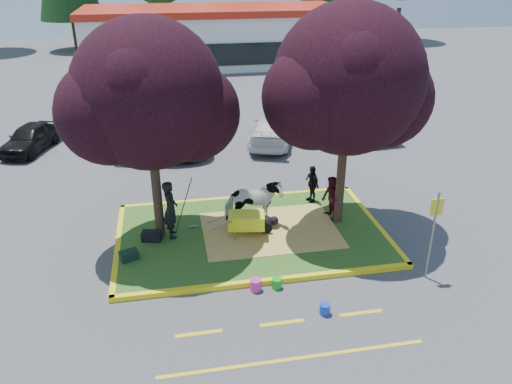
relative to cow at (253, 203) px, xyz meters
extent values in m
plane|color=#424244|center=(-0.15, -0.49, -0.91)|extent=(90.00, 90.00, 0.00)
cube|color=#2B541A|center=(-0.15, -0.49, -0.83)|extent=(8.00, 5.00, 0.15)
cube|color=yellow|center=(-0.15, -3.07, -0.83)|extent=(8.30, 0.16, 0.15)
cube|color=yellow|center=(-0.15, 2.09, -0.83)|extent=(8.30, 0.16, 0.15)
cube|color=yellow|center=(-4.23, -0.49, -0.83)|extent=(0.16, 5.30, 0.15)
cube|color=yellow|center=(3.93, -0.49, -0.83)|extent=(0.16, 5.30, 0.15)
cube|color=#E2B35D|center=(0.45, -0.49, -0.75)|extent=(4.20, 3.00, 0.01)
cylinder|color=black|center=(-2.95, -0.09, 1.01)|extent=(0.28, 0.28, 3.53)
sphere|color=black|center=(-2.95, -0.09, 3.65)|extent=(4.20, 4.20, 4.20)
sphere|color=black|center=(-1.79, 0.11, 3.02)|extent=(2.86, 2.86, 2.86)
sphere|color=black|center=(-4.00, -0.39, 3.27)|extent=(2.86, 2.86, 2.86)
cylinder|color=black|center=(2.75, -0.29, 1.09)|extent=(0.28, 0.28, 3.70)
sphere|color=black|center=(2.75, -0.29, 3.86)|extent=(4.40, 4.40, 4.40)
sphere|color=black|center=(3.96, -0.09, 3.20)|extent=(2.99, 2.99, 2.99)
sphere|color=black|center=(1.65, -0.59, 3.47)|extent=(2.99, 2.99, 2.99)
cube|color=yellow|center=(-2.15, -4.69, -0.91)|extent=(1.10, 0.12, 0.01)
cube|color=yellow|center=(-0.15, -4.69, -0.91)|extent=(1.10, 0.12, 0.01)
cube|color=yellow|center=(1.85, -4.69, -0.91)|extent=(1.10, 0.12, 0.01)
cube|color=yellow|center=(-0.15, -5.89, -0.91)|extent=(6.00, 0.10, 0.01)
cube|color=silver|center=(1.85, 27.51, 1.09)|extent=(20.00, 8.00, 4.00)
cube|color=#B12313|center=(1.85, 27.51, 3.24)|extent=(20.40, 8.40, 0.50)
cube|color=black|center=(1.85, 23.46, 0.49)|extent=(19.00, 0.10, 1.60)
cylinder|color=black|center=(-10.15, 36.51, 1.05)|extent=(0.44, 0.44, 3.92)
cylinder|color=black|center=(-2.15, 38.01, 0.63)|extent=(0.44, 0.44, 3.08)
cylinder|color=black|center=(5.85, 37.01, 0.91)|extent=(0.44, 0.44, 3.64)
cylinder|color=black|center=(13.85, 37.51, 0.84)|extent=(0.44, 0.44, 3.50)
cylinder|color=black|center=(21.85, 36.51, 0.70)|extent=(0.44, 0.44, 3.22)
imported|color=silver|center=(0.00, 0.00, 0.00)|extent=(1.80, 0.83, 1.52)
ellipsoid|color=black|center=(0.13, -0.29, -0.55)|extent=(1.10, 0.82, 0.43)
imported|color=black|center=(-2.59, -0.26, 0.15)|extent=(0.49, 0.70, 1.82)
imported|color=#3F121C|center=(2.56, -0.07, -0.03)|extent=(0.63, 0.77, 1.46)
imported|color=black|center=(2.32, 1.30, -0.10)|extent=(0.51, 0.83, 1.32)
cylinder|color=black|center=(0.27, -0.69, -0.56)|extent=(0.40, 0.14, 0.40)
cylinder|color=slate|center=(-0.72, -0.93, -0.62)|extent=(0.04, 0.04, 0.29)
cylinder|color=slate|center=(-0.72, -0.45, -0.62)|extent=(0.04, 0.04, 0.29)
cube|color=yellow|center=(-0.34, -0.69, -0.23)|extent=(1.20, 0.84, 0.44)
cylinder|color=slate|center=(-1.16, -0.93, -0.21)|extent=(0.71, 0.16, 0.36)
cylinder|color=slate|center=(-1.16, -0.45, -0.21)|extent=(0.71, 0.16, 0.36)
cube|color=black|center=(-3.21, -0.44, -0.61)|extent=(0.64, 0.45, 0.30)
cube|color=black|center=(-3.85, -1.39, -0.62)|extent=(0.58, 0.48, 0.27)
cylinder|color=slate|center=(4.15, -3.55, 0.38)|extent=(0.06, 0.06, 2.57)
cube|color=yellow|center=(4.15, -3.55, 1.25)|extent=(0.36, 0.05, 0.46)
cylinder|color=green|center=(0.03, -3.29, -0.77)|extent=(0.33, 0.33, 0.28)
cylinder|color=#D62F91|center=(-0.54, -3.29, -0.75)|extent=(0.34, 0.34, 0.32)
cylinder|color=blue|center=(0.96, -4.55, -0.77)|extent=(0.30, 0.30, 0.28)
imported|color=black|center=(-8.56, 8.88, -0.30)|extent=(2.45, 3.84, 1.22)
imported|color=#9C9FA4|center=(-3.46, 8.27, -0.16)|extent=(2.83, 4.83, 1.50)
imported|color=maroon|center=(-2.04, 8.40, -0.12)|extent=(2.78, 5.76, 1.58)
imported|color=silver|center=(2.35, 7.86, -0.25)|extent=(3.27, 4.89, 1.32)
imported|color=slate|center=(7.15, 8.38, -0.15)|extent=(2.11, 4.76, 1.52)
camera|label=1|loc=(-2.52, -13.88, 7.07)|focal=35.00mm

